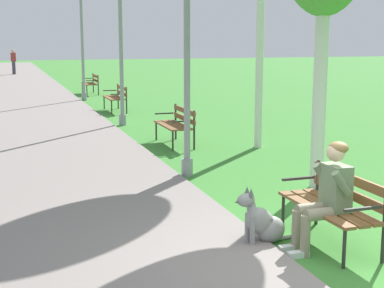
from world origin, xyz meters
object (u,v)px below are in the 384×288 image
dog_grey (263,222)px  lamp_post_far (82,36)px  park_bench_furthest (91,82)px  lamp_post_mid (121,41)px  lamp_post_near (187,36)px  pedestrian_distant (14,62)px  park_bench_mid (177,122)px  person_seated_on_near_bench (327,192)px  park_bench_far (117,96)px  park_bench_near (334,201)px

dog_grey → lamp_post_far: size_ratio=0.18×
park_bench_furthest → lamp_post_mid: 9.44m
dog_grey → lamp_post_near: bearing=86.8°
lamp_post_far → pedestrian_distant: size_ratio=2.87×
park_bench_furthest → lamp_post_mid: bearing=-93.3°
lamp_post_far → lamp_post_near: bearing=-90.0°
dog_grey → lamp_post_mid: (0.32, 9.69, 2.04)m
park_bench_mid → person_seated_on_near_bench: 6.83m
park_bench_far → pedestrian_distant: bearing=97.5°
person_seated_on_near_bench → lamp_post_far: bearing=91.3°
dog_grey → lamp_post_far: 16.58m
park_bench_mid → dog_grey: (-0.89, -6.41, -0.25)m
park_bench_furthest → pedestrian_distant: size_ratio=0.91×
park_bench_near → lamp_post_mid: size_ratio=0.34×
park_bench_far → pedestrian_distant: 21.06m
lamp_post_far → park_bench_far: bearing=-81.2°
park_bench_far → park_bench_furthest: size_ratio=1.00×
park_bench_mid → park_bench_far: size_ratio=1.00×
park_bench_far → park_bench_furthest: same height
lamp_post_far → park_bench_mid: bearing=-86.0°
park_bench_near → dog_grey: park_bench_near is taller
pedestrian_distant → person_seated_on_near_bench: bearing=-85.7°
dog_grey → person_seated_on_near_bench: bearing=-35.6°
lamp_post_far → pedestrian_distant: 17.44m
park_bench_furthest → lamp_post_mid: size_ratio=0.34×
park_bench_mid → lamp_post_near: lamp_post_near is taller
park_bench_near → park_bench_far: size_ratio=1.00×
park_bench_far → lamp_post_far: bearing=98.8°
dog_grey → lamp_post_mid: size_ratio=0.19×
park_bench_furthest → pedestrian_distant: 14.99m
person_seated_on_near_bench → lamp_post_mid: bearing=91.5°
lamp_post_mid → park_bench_far: bearing=81.9°
park_bench_far → person_seated_on_near_bench: size_ratio=1.20×
lamp_post_mid → pedestrian_distant: bearing=95.5°
lamp_post_mid → park_bench_mid: bearing=-80.1°
pedestrian_distant → lamp_post_far: bearing=-82.8°
dog_grey → lamp_post_mid: lamp_post_mid is taller
park_bench_mid → dog_grey: park_bench_mid is taller
person_seated_on_near_bench → lamp_post_far: (-0.39, 16.85, 1.76)m
dog_grey → pedestrian_distant: 33.72m
park_bench_near → person_seated_on_near_bench: person_seated_on_near_bench is taller
park_bench_mid → lamp_post_far: size_ratio=0.32×
park_bench_furthest → lamp_post_far: lamp_post_far is taller
park_bench_near → lamp_post_mid: lamp_post_mid is taller
park_bench_furthest → dog_grey: 18.96m
lamp_post_mid → lamp_post_near: bearing=-91.1°
lamp_post_far → dog_grey: bearing=-90.7°
pedestrian_distant → park_bench_near: bearing=-85.3°
park_bench_near → dog_grey: (-0.79, 0.25, -0.25)m
park_bench_mid → person_seated_on_near_bench: (-0.31, -6.82, 0.17)m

